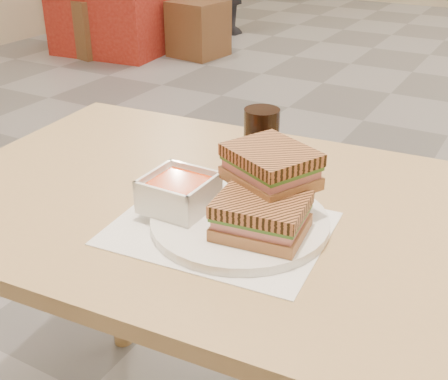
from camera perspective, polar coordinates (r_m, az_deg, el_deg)
The scene contains 10 objects.
main_table at distance 1.06m, azimuth 3.21°, elevation -7.18°, with size 1.25×0.79×0.75m.
tray_liner at distance 0.94m, azimuth -0.40°, elevation -3.78°, with size 0.36×0.29×0.00m.
plate at distance 0.94m, azimuth 1.56°, elevation -3.11°, with size 0.29×0.29×0.02m.
soup_bowl at distance 0.96m, azimuth -4.45°, elevation -0.38°, with size 0.11×0.11×0.06m.
panini_lower at distance 0.88m, azimuth 3.70°, elevation -2.56°, with size 0.15×0.13×0.06m.
panini_upper at distance 0.93m, azimuth 4.63°, elevation 2.35°, with size 0.17×0.16×0.06m.
cola_glass at distance 1.07m, azimuth 3.67°, elevation 4.41°, with size 0.07×0.07×0.14m.
bg_table_0 at distance 5.32m, azimuth -10.32°, elevation 17.67°, with size 0.98×0.98×0.80m.
bg_chair_0l at distance 5.24m, azimuth -13.00°, elevation 15.49°, with size 0.50×0.50×0.47m.
bg_chair_0r at distance 5.05m, azimuth -2.55°, elevation 15.59°, with size 0.45×0.45×0.45m.
Camera 1 is at (0.41, -2.70, 1.23)m, focal length 46.40 mm.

